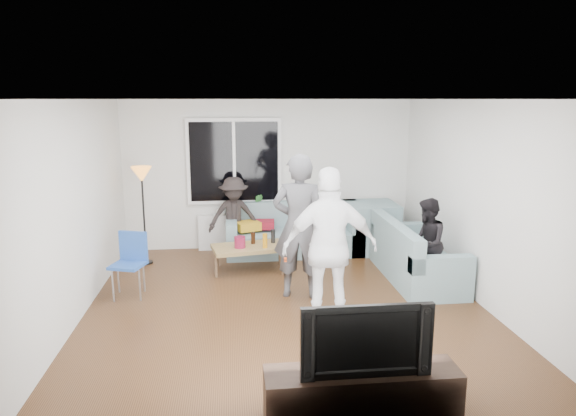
{
  "coord_description": "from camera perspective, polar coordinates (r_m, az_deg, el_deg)",
  "views": [
    {
      "loc": [
        -0.66,
        -6.28,
        2.6
      ],
      "look_at": [
        0.1,
        0.6,
        1.15
      ],
      "focal_mm": 32.47,
      "sensor_mm": 36.0,
      "label": 1
    }
  ],
  "objects": [
    {
      "name": "window_glass",
      "position": [
        8.99,
        -5.91,
        5.07
      ],
      "size": [
        1.5,
        0.02,
        1.35
      ],
      "primitive_type": "cube",
      "color": "black",
      "rests_on": "window_frame"
    },
    {
      "name": "wall_back",
      "position": [
        9.16,
        -2.12,
        3.68
      ],
      "size": [
        5.0,
        0.04,
        2.6
      ],
      "primitive_type": "cube",
      "color": "silver",
      "rests_on": "ground"
    },
    {
      "name": "potted_plant",
      "position": [
        9.09,
        -3.4,
        0.41
      ],
      "size": [
        0.2,
        0.16,
        0.36
      ],
      "primitive_type": "imported",
      "rotation": [
        0.0,
        0.0,
        -0.02
      ],
      "color": "#296127",
      "rests_on": "radiator"
    },
    {
      "name": "vase",
      "position": [
        9.1,
        -7.33,
        -0.23
      ],
      "size": [
        0.22,
        0.22,
        0.19
      ],
      "primitive_type": "imported",
      "rotation": [
        0.0,
        0.0,
        0.27
      ],
      "color": "white",
      "rests_on": "radiator"
    },
    {
      "name": "tv_console",
      "position": [
        4.58,
        8.07,
        -19.61
      ],
      "size": [
        1.6,
        0.4,
        0.44
      ],
      "primitive_type": "cube",
      "color": "#302218",
      "rests_on": "floor"
    },
    {
      "name": "side_chair",
      "position": [
        7.27,
        -17.13,
        -6.08
      ],
      "size": [
        0.5,
        0.5,
        0.86
      ],
      "primitive_type": null,
      "rotation": [
        0.0,
        0.0,
        -0.31
      ],
      "color": "#2753AB",
      "rests_on": "floor"
    },
    {
      "name": "wall_left",
      "position": [
        6.67,
        -22.36,
        -0.3
      ],
      "size": [
        0.04,
        5.5,
        2.6
      ],
      "primitive_type": "cube",
      "color": "silver",
      "rests_on": "ground"
    },
    {
      "name": "cushion_yellow",
      "position": [
        8.78,
        -4.45,
        -1.96
      ],
      "size": [
        0.47,
        0.44,
        0.14
      ],
      "primitive_type": "cube",
      "rotation": [
        0.0,
        0.0,
        0.37
      ],
      "color": "#C58F1C",
      "rests_on": "sofa_back_section"
    },
    {
      "name": "wall_front",
      "position": [
        3.8,
        4.15,
        -8.23
      ],
      "size": [
        5.0,
        0.04,
        2.6
      ],
      "primitive_type": "cube",
      "color": "silver",
      "rests_on": "ground"
    },
    {
      "name": "bottle_e",
      "position": [
        8.12,
        -1.65,
        -3.11
      ],
      "size": [
        0.07,
        0.07,
        0.21
      ],
      "primitive_type": "cylinder",
      "color": "black",
      "rests_on": "coffee_table"
    },
    {
      "name": "sofa_corner",
      "position": [
        9.14,
        9.04,
        -2.08
      ],
      "size": [
        0.85,
        0.85,
        0.85
      ],
      "primitive_type": "cube",
      "color": "gray",
      "rests_on": "floor"
    },
    {
      "name": "spectator_back",
      "position": [
        8.79,
        -5.93,
        -0.92
      ],
      "size": [
        0.91,
        0.59,
        1.34
      ],
      "primitive_type": "imported",
      "rotation": [
        0.0,
        0.0,
        0.12
      ],
      "color": "black",
      "rests_on": "floor"
    },
    {
      "name": "player_right",
      "position": [
        5.98,
        4.62,
        -4.4
      ],
      "size": [
        1.1,
        0.48,
        1.87
      ],
      "primitive_type": "imported",
      "rotation": [
        0.0,
        0.0,
        3.12
      ],
      "color": "white",
      "rests_on": "floor"
    },
    {
      "name": "floor",
      "position": [
        6.83,
        -0.28,
        -10.71
      ],
      "size": [
        5.0,
        5.5,
        0.04
      ],
      "primitive_type": "cube",
      "color": "#56351C",
      "rests_on": "ground"
    },
    {
      "name": "pitcher",
      "position": [
        7.9,
        -5.29,
        -3.74
      ],
      "size": [
        0.17,
        0.17,
        0.17
      ],
      "primitive_type": "cylinder",
      "color": "maroon",
      "rests_on": "coffee_table"
    },
    {
      "name": "bottle_c",
      "position": [
        8.09,
        -3.84,
        -3.3
      ],
      "size": [
        0.07,
        0.07,
        0.18
      ],
      "primitive_type": "cylinder",
      "color": "black",
      "rests_on": "coffee_table"
    },
    {
      "name": "radiator",
      "position": [
        9.21,
        -5.75,
        -2.61
      ],
      "size": [
        1.3,
        0.12,
        0.62
      ],
      "primitive_type": "cube",
      "color": "silver",
      "rests_on": "floor"
    },
    {
      "name": "player_left",
      "position": [
        6.84,
        1.22,
        -2.02
      ],
      "size": [
        0.79,
        0.61,
        1.93
      ],
      "primitive_type": "imported",
      "rotation": [
        0.0,
        0.0,
        2.91
      ],
      "color": "#4E4E53",
      "rests_on": "floor"
    },
    {
      "name": "wall_right",
      "position": [
        7.16,
        20.21,
        0.63
      ],
      "size": [
        0.04,
        5.5,
        2.6
      ],
      "primitive_type": "cube",
      "color": "silver",
      "rests_on": "ground"
    },
    {
      "name": "bottle_d",
      "position": [
        7.86,
        -2.54,
        -3.6
      ],
      "size": [
        0.07,
        0.07,
        0.22
      ],
      "primitive_type": "cylinder",
      "color": "orange",
      "rests_on": "coffee_table"
    },
    {
      "name": "coffee_table",
      "position": [
        8.06,
        -4.27,
        -5.52
      ],
      "size": [
        1.19,
        0.79,
        0.4
      ],
      "primitive_type": "cube",
      "rotation": [
        0.0,
        0.0,
        0.18
      ],
      "color": "#9F824D",
      "rests_on": "floor"
    },
    {
      "name": "ceiling",
      "position": [
        6.31,
        -0.31,
        12.02
      ],
      "size": [
        5.0,
        5.5,
        0.04
      ],
      "primitive_type": "cube",
      "color": "white",
      "rests_on": "ground"
    },
    {
      "name": "spectator_right",
      "position": [
        7.49,
        14.92,
        -3.78
      ],
      "size": [
        0.66,
        0.74,
        1.27
      ],
      "primitive_type": "imported",
      "rotation": [
        0.0,
        0.0,
        -1.9
      ],
      "color": "black",
      "rests_on": "floor"
    },
    {
      "name": "television",
      "position": [
        4.33,
        8.28,
        -13.68
      ],
      "size": [
        1.06,
        0.14,
        0.61
      ],
      "primitive_type": "imported",
      "color": "black",
      "rests_on": "tv_console"
    },
    {
      "name": "sofa_back_section",
      "position": [
        8.88,
        0.66,
        -2.34
      ],
      "size": [
        2.3,
        0.85,
        0.85
      ],
      "primitive_type": null,
      "color": "gray",
      "rests_on": "floor"
    },
    {
      "name": "floor_lamp",
      "position": [
        8.57,
        -15.5,
        -0.86
      ],
      "size": [
        0.32,
        0.32,
        1.56
      ],
      "primitive_type": null,
      "color": "orange",
      "rests_on": "floor"
    },
    {
      "name": "cushion_red",
      "position": [
        8.87,
        -2.69,
        -1.8
      ],
      "size": [
        0.38,
        0.33,
        0.13
      ],
      "primitive_type": "cube",
      "rotation": [
        0.0,
        0.0,
        -0.08
      ],
      "color": "maroon",
      "rests_on": "sofa_back_section"
    },
    {
      "name": "window_mullion",
      "position": [
        8.98,
        -5.91,
        5.06
      ],
      "size": [
        0.05,
        0.03,
        1.35
      ],
      "primitive_type": "cube",
      "color": "white",
      "rests_on": "window_frame"
    },
    {
      "name": "window_frame",
      "position": [
        9.03,
        -5.91,
        5.1
      ],
      "size": [
        1.62,
        0.06,
        1.47
      ],
      "primitive_type": "cube",
      "color": "white",
      "rests_on": "wall_back"
    },
    {
      "name": "sofa_right_section",
      "position": [
        7.87,
        13.92,
        -4.56
      ],
      "size": [
        2.0,
        0.85,
        0.85
      ],
      "primitive_type": null,
      "rotation": [
        0.0,
        0.0,
        1.57
      ],
      "color": "gray",
      "rests_on": "floor"
    }
  ]
}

